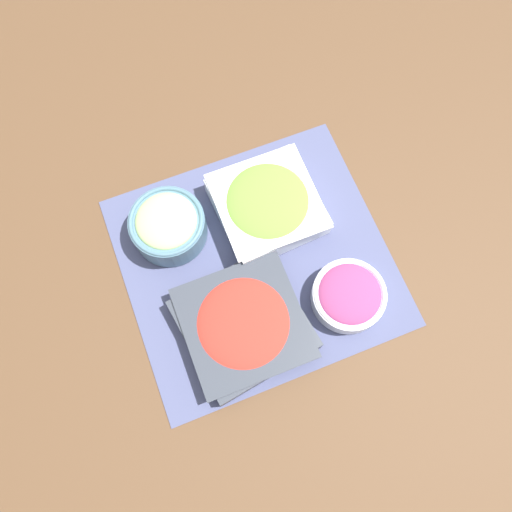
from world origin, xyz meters
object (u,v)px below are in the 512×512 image
tomato_bowl (243,324)px  lettuce_bowl (267,205)px  cucumber_bowl (168,225)px  onion_bowl (349,295)px

tomato_bowl → lettuce_bowl: (-0.19, 0.12, 0.01)m
cucumber_bowl → tomato_bowl: bearing=16.3°
lettuce_bowl → cucumber_bowl: size_ratio=1.37×
tomato_bowl → onion_bowl: same height
tomato_bowl → cucumber_bowl: bearing=-163.7°
tomato_bowl → lettuce_bowl: bearing=147.7°
lettuce_bowl → cucumber_bowl: (-0.03, -0.18, 0.01)m
lettuce_bowl → onion_bowl: lettuce_bowl is taller
tomato_bowl → lettuce_bowl: lettuce_bowl is taller
cucumber_bowl → onion_bowl: bearing=47.0°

